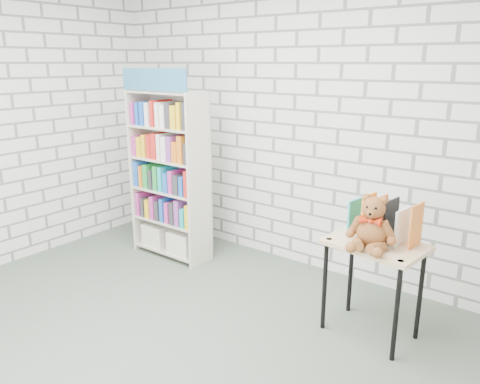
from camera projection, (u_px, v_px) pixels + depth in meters
The scene contains 6 objects.
ground at pixel (143, 348), 3.36m from camera, with size 4.50×4.50×0.00m, color #4B584B.
room_shell at pixel (127, 96), 2.88m from camera, with size 4.52×4.02×2.81m.
bookshelf at pixel (170, 174), 4.79m from camera, with size 0.86×0.33×1.93m.
display_table at pixel (374, 256), 3.39m from camera, with size 0.74×0.55×0.74m.
table_books at pixel (384, 220), 3.40m from camera, with size 0.50×0.27×0.28m.
teddy_bear at pixel (372, 227), 3.24m from camera, with size 0.35×0.33×0.38m.
Camera 1 is at (2.34, -1.90, 1.99)m, focal length 35.00 mm.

